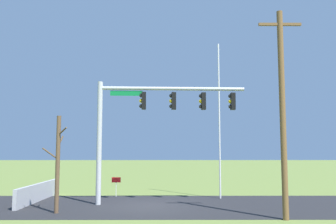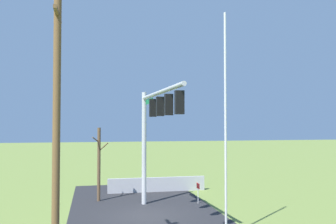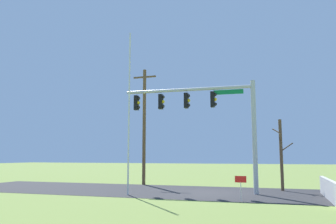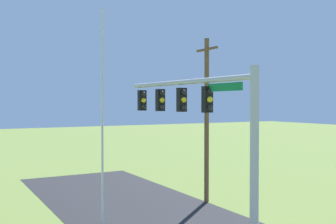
{
  "view_description": "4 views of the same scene",
  "coord_description": "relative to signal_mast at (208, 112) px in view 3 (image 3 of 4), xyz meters",
  "views": [
    {
      "loc": [
        -0.96,
        19.89,
        2.99
      ],
      "look_at": [
        -1.05,
        0.03,
        5.0
      ],
      "focal_mm": 39.2,
      "sensor_mm": 36.0,
      "label": 1
    },
    {
      "loc": [
        -18.69,
        2.88,
        4.78
      ],
      "look_at": [
        -2.24,
        -0.66,
        5.36
      ],
      "focal_mm": 38.27,
      "sensor_mm": 36.0,
      "label": 2
    },
    {
      "loc": [
        4.09,
        -20.82,
        2.19
      ],
      "look_at": [
        -2.46,
        -0.81,
        4.94
      ],
      "focal_mm": 36.26,
      "sensor_mm": 36.0,
      "label": 3
    },
    {
      "loc": [
        12.31,
        -8.79,
        5.52
      ],
      "look_at": [
        -2.44,
        -0.47,
        5.16
      ],
      "focal_mm": 42.74,
      "sensor_mm": 36.0,
      "label": 4
    }
  ],
  "objects": [
    {
      "name": "road_surface",
      "position": [
        -4.02,
        0.38,
        -4.92
      ],
      "size": [
        28.0,
        8.0,
        0.01
      ],
      "primitive_type": "cube",
      "color": "#232326",
      "rests_on": "ground_plane"
    },
    {
      "name": "open_sign",
      "position": [
        2.18,
        -3.1,
        -4.02
      ],
      "size": [
        0.56,
        0.04,
        1.22
      ],
      "color": "silver",
      "rests_on": "ground_plane"
    },
    {
      "name": "signal_mast",
      "position": [
        0.0,
        0.0,
        0.0
      ],
      "size": [
        8.23,
        0.67,
        6.72
      ],
      "color": "#B2B5BA",
      "rests_on": "ground_plane"
    },
    {
      "name": "utility_pole",
      "position": [
        -6.05,
        4.41,
        -0.19
      ],
      "size": [
        1.9,
        0.26,
        9.14
      ],
      "color": "brown",
      "rests_on": "ground_plane"
    },
    {
      "name": "bare_tree",
      "position": [
        4.17,
        2.76,
        -2.58
      ],
      "size": [
        1.27,
        1.02,
        4.58
      ],
      "color": "brown",
      "rests_on": "ground_plane"
    },
    {
      "name": "flagpole",
      "position": [
        -4.27,
        -2.37,
        -0.12
      ],
      "size": [
        0.1,
        0.1,
        9.62
      ],
      "primitive_type": "cylinder",
      "color": "silver",
      "rests_on": "ground_plane"
    },
    {
      "name": "ground_plane",
      "position": [
        -0.02,
        0.38,
        -4.93
      ],
      "size": [
        160.0,
        160.0,
        0.0
      ],
      "primitive_type": "plane",
      "color": "olive"
    },
    {
      "name": "sidewalk_corner",
      "position": [
        3.7,
        0.12,
        -4.92
      ],
      "size": [
        6.0,
        6.0,
        0.01
      ],
      "primitive_type": "cube",
      "color": "#B7B5AD",
      "rests_on": "ground_plane"
    },
    {
      "name": "retaining_fence",
      "position": [
        6.4,
        -1.36,
        -4.42
      ],
      "size": [
        0.2,
        6.96,
        1.01
      ],
      "primitive_type": "cube",
      "color": "#A8A8AD",
      "rests_on": "ground_plane"
    }
  ]
}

